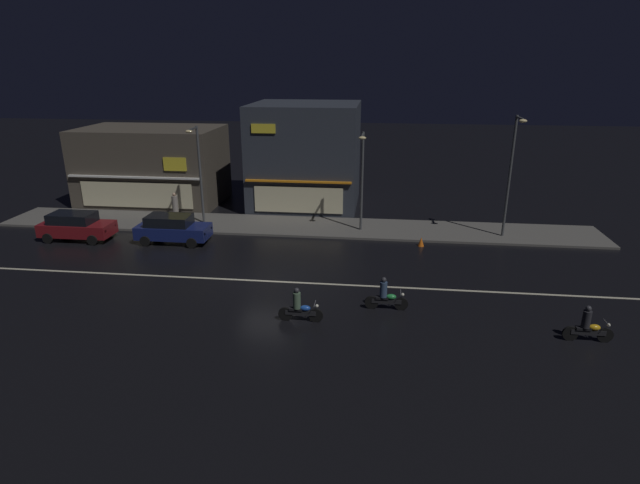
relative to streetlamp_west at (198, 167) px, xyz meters
The scene contains 15 objects.
ground_plane 11.11m from the streetlamp_west, 54.45° to the right, with size 140.00×140.00×0.00m, color black.
lane_divider_stripe 11.11m from the streetlamp_west, 54.45° to the right, with size 37.09×0.16×0.01m, color beige.
sidewalk_far 7.19m from the streetlamp_west, ahead, with size 39.04×4.16×0.14m, color #5B5954.
storefront_left_block 8.72m from the streetlamp_west, 46.10° to the left, with size 7.69×7.72×7.48m.
storefront_center_block 8.08m from the streetlamp_west, 135.10° to the left, with size 10.31×6.47×5.66m.
streetlamp_west is the anchor object (origin of this frame).
streetlamp_mid 10.46m from the streetlamp_west, ahead, with size 0.44×1.64×6.18m.
streetlamp_east 19.23m from the streetlamp_west, ahead, with size 0.44×1.64×7.28m.
pedestrian_on_sidewalk 3.78m from the streetlamp_west, 158.37° to the left, with size 0.40×0.40×1.83m.
parked_car_near_kerb 8.20m from the streetlamp_west, 152.06° to the right, with size 4.30×1.98×1.67m.
parked_car_trailing 4.61m from the streetlamp_west, 101.60° to the right, with size 4.30×1.98×1.67m.
motorcycle_lead 16.50m from the streetlamp_west, 42.09° to the right, with size 1.90×0.60×1.52m.
motorcycle_following 23.70m from the streetlamp_west, 32.65° to the right, with size 1.90×0.60×1.52m.
motorcycle_opposite_lane 15.31m from the streetlamp_west, 55.73° to the right, with size 1.90×0.60×1.52m.
traffic_cone 14.78m from the streetlamp_west, ahead, with size 0.36×0.36×0.55m, color orange.
Camera 1 is at (5.48, -22.88, 10.32)m, focal length 28.77 mm.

